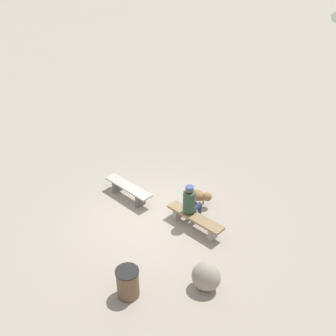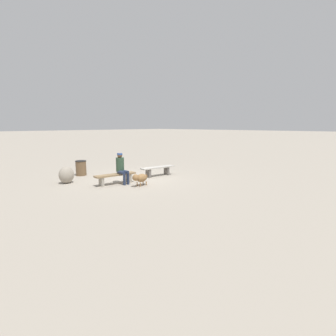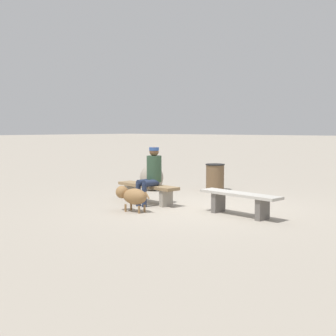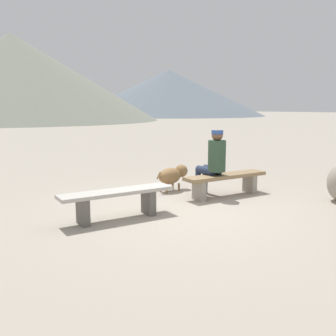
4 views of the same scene
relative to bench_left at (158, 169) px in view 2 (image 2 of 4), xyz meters
name	(u,v)px [view 2 (image 2 of 4)]	position (x,y,z in m)	size (l,w,h in m)	color
ground	(134,179)	(1.22, -0.32, -0.36)	(210.00, 210.00, 0.06)	#9E9384
bench_left	(158,169)	(0.00, 0.00, 0.00)	(1.85, 0.64, 0.46)	#605B56
bench_right	(115,176)	(2.47, -0.03, -0.01)	(1.83, 0.62, 0.44)	gray
seated_person	(121,166)	(2.24, 0.08, 0.42)	(0.35, 0.65, 1.31)	#2D4733
dog	(140,178)	(1.98, 1.00, 0.00)	(0.86, 0.38, 0.52)	olive
trash_bin	(81,168)	(2.49, -2.88, 0.04)	(0.53, 0.53, 0.74)	brown
boulder	(66,175)	(3.82, -1.69, 0.03)	(0.68, 0.55, 0.73)	gray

